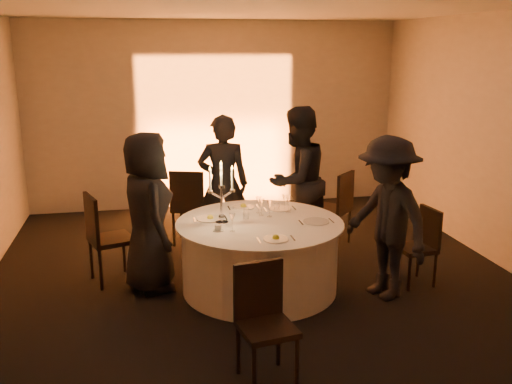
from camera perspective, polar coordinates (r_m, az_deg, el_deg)
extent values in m
plane|color=black|center=(6.38, 0.36, -9.61)|extent=(7.00, 7.00, 0.00)
plane|color=white|center=(5.84, 0.41, 18.36)|extent=(7.00, 7.00, 0.00)
plane|color=#B6AFA9|center=(9.35, -4.06, 7.64)|extent=(7.00, 0.00, 7.00)
plane|color=#B6AFA9|center=(2.74, 15.81, -9.87)|extent=(7.00, 0.00, 7.00)
cube|color=black|center=(9.34, -3.66, -1.44)|extent=(0.25, 0.12, 0.10)
cylinder|color=black|center=(6.38, 0.36, -9.49)|extent=(0.60, 0.60, 0.03)
cylinder|color=black|center=(6.24, 0.37, -6.47)|extent=(0.20, 0.20, 0.75)
cylinder|color=white|center=(6.24, 0.37, -6.47)|extent=(1.68, 1.68, 0.75)
cylinder|color=white|center=(6.11, 0.37, -3.09)|extent=(1.80, 1.80, 0.02)
cube|color=black|center=(6.61, -14.26, -4.63)|extent=(0.57, 0.57, 0.05)
cube|color=black|center=(6.47, -16.13, -2.56)|extent=(0.18, 0.44, 0.51)
cylinder|color=black|center=(6.57, -12.02, -6.94)|extent=(0.04, 0.04, 0.48)
cylinder|color=black|center=(6.92, -13.05, -5.90)|extent=(0.04, 0.04, 0.48)
cylinder|color=black|center=(6.47, -15.27, -7.48)|extent=(0.04, 0.04, 0.48)
cylinder|color=black|center=(6.82, -16.15, -6.40)|extent=(0.04, 0.04, 0.48)
cube|color=black|center=(7.70, -6.51, -1.53)|extent=(0.57, 0.57, 0.05)
cube|color=black|center=(7.44, -6.96, 0.11)|extent=(0.44, 0.19, 0.51)
cylinder|color=black|center=(7.91, -4.76, -2.96)|extent=(0.04, 0.04, 0.48)
cylinder|color=black|center=(8.00, -7.46, -2.83)|extent=(0.04, 0.04, 0.48)
cylinder|color=black|center=(7.55, -5.40, -3.83)|extent=(0.04, 0.04, 0.48)
cylinder|color=black|center=(7.65, -8.22, -3.68)|extent=(0.04, 0.04, 0.48)
cube|color=black|center=(7.67, 7.52, -1.74)|extent=(0.62, 0.62, 0.05)
cube|color=black|center=(7.51, 8.94, 0.02)|extent=(0.34, 0.34, 0.50)
cylinder|color=black|center=(7.98, 6.86, -2.91)|extent=(0.04, 0.04, 0.47)
cylinder|color=black|center=(7.66, 5.57, -3.61)|extent=(0.04, 0.04, 0.47)
cylinder|color=black|center=(7.83, 9.31, -3.35)|extent=(0.04, 0.04, 0.47)
cylinder|color=black|center=(7.50, 8.10, -4.09)|extent=(0.04, 0.04, 0.47)
cube|color=black|center=(6.60, 15.62, -5.46)|extent=(0.42, 0.42, 0.05)
cube|color=black|center=(6.62, 17.00, -3.35)|extent=(0.08, 0.38, 0.43)
cylinder|color=black|center=(6.71, 13.57, -6.91)|extent=(0.04, 0.04, 0.41)
cylinder|color=black|center=(6.46, 15.08, -7.87)|extent=(0.04, 0.04, 0.41)
cylinder|color=black|center=(6.88, 15.89, -6.53)|extent=(0.04, 0.04, 0.41)
cylinder|color=black|center=(6.64, 17.46, -7.44)|extent=(0.04, 0.04, 0.41)
cube|color=black|center=(4.58, 1.12, -13.52)|extent=(0.48, 0.48, 0.05)
cube|color=black|center=(4.63, 0.24, -9.70)|extent=(0.41, 0.11, 0.47)
cylinder|color=black|center=(4.50, -0.18, -17.50)|extent=(0.04, 0.04, 0.44)
cylinder|color=black|center=(4.62, 4.11, -16.61)|extent=(0.04, 0.04, 0.44)
cylinder|color=black|center=(4.78, -1.77, -15.40)|extent=(0.04, 0.04, 0.44)
cylinder|color=black|center=(4.90, 2.27, -14.64)|extent=(0.04, 0.04, 0.44)
imported|color=black|center=(6.21, -10.79, -2.02)|extent=(0.72, 0.95, 1.74)
imported|color=black|center=(7.26, -3.31, 0.78)|extent=(0.71, 0.52, 1.78)
imported|color=black|center=(7.23, 4.13, 1.12)|extent=(1.15, 1.10, 1.88)
imported|color=black|center=(6.07, 12.94, -2.58)|extent=(0.96, 1.26, 1.72)
cylinder|color=white|center=(6.21, -4.59, -2.69)|extent=(0.29, 0.29, 0.01)
cube|color=silver|center=(6.19, -6.16, -2.79)|extent=(0.01, 0.17, 0.01)
cube|color=silver|center=(6.23, -3.04, -2.61)|extent=(0.02, 0.17, 0.01)
sphere|color=yellow|center=(6.20, -4.60, -2.32)|extent=(0.07, 0.07, 0.07)
cylinder|color=white|center=(6.63, -1.27, -1.53)|extent=(0.25, 0.25, 0.01)
cube|color=silver|center=(6.61, -2.72, -1.61)|extent=(0.01, 0.17, 0.01)
cube|color=silver|center=(6.66, 0.17, -1.45)|extent=(0.02, 0.17, 0.01)
sphere|color=yellow|center=(6.62, -1.27, -1.18)|extent=(0.07, 0.07, 0.07)
cylinder|color=white|center=(6.57, 2.38, -1.68)|extent=(0.27, 0.27, 0.01)
cube|color=silver|center=(6.54, 0.93, -1.77)|extent=(0.02, 0.17, 0.01)
cube|color=silver|center=(6.62, 3.81, -1.60)|extent=(0.01, 0.17, 0.01)
cylinder|color=white|center=(6.13, 6.04, -2.95)|extent=(0.28, 0.28, 0.01)
cube|color=silver|center=(6.08, 4.51, -3.06)|extent=(0.02, 0.17, 0.01)
cube|color=silver|center=(6.18, 7.54, -2.86)|extent=(0.01, 0.17, 0.01)
cylinder|color=white|center=(5.56, 1.99, -4.73)|extent=(0.25, 0.25, 0.01)
cube|color=silver|center=(5.52, 0.27, -4.86)|extent=(0.02, 0.17, 0.01)
cube|color=silver|center=(5.60, 3.69, -4.62)|extent=(0.02, 0.17, 0.01)
sphere|color=yellow|center=(5.54, 1.99, -4.32)|extent=(0.07, 0.07, 0.07)
cylinder|color=white|center=(5.83, -3.80, -3.86)|extent=(0.11, 0.11, 0.01)
cylinder|color=white|center=(5.82, -3.80, -3.54)|extent=(0.07, 0.07, 0.06)
cylinder|color=white|center=(6.05, -3.43, -3.10)|extent=(0.14, 0.14, 0.02)
sphere|color=white|center=(6.03, -3.44, -2.52)|extent=(0.07, 0.07, 0.07)
cylinder|color=white|center=(5.99, -3.46, -1.27)|extent=(0.03, 0.03, 0.36)
cylinder|color=white|center=(5.94, -3.49, 0.55)|extent=(0.06, 0.06, 0.03)
cylinder|color=white|center=(5.92, -3.50, 1.69)|extent=(0.02, 0.02, 0.23)
cone|color=#FFA42D|center=(5.89, -3.53, 2.99)|extent=(0.02, 0.02, 0.04)
cylinder|color=white|center=(5.96, -4.03, -0.32)|extent=(0.13, 0.02, 0.09)
cylinder|color=white|center=(5.94, -4.59, 0.00)|extent=(0.05, 0.05, 0.03)
cylinder|color=white|center=(5.91, -4.61, 1.14)|extent=(0.02, 0.02, 0.23)
cone|color=#FFA42D|center=(5.88, -4.64, 2.44)|extent=(0.02, 0.02, 0.04)
cylinder|color=white|center=(5.97, -2.92, -0.26)|extent=(0.13, 0.02, 0.09)
cylinder|color=white|center=(5.97, -2.38, 0.11)|extent=(0.05, 0.05, 0.03)
cylinder|color=white|center=(5.94, -2.39, 1.24)|extent=(0.02, 0.02, 0.23)
cone|color=#FFA42D|center=(5.91, -2.40, 2.54)|extent=(0.02, 0.02, 0.04)
cylinder|color=white|center=(5.80, -2.38, -3.95)|extent=(0.06, 0.06, 0.01)
cylinder|color=white|center=(5.78, -2.39, -3.46)|extent=(0.01, 0.01, 0.10)
cone|color=white|center=(5.76, -2.40, -2.60)|extent=(0.07, 0.07, 0.09)
cylinder|color=white|center=(6.29, 1.35, -2.46)|extent=(0.06, 0.06, 0.01)
cylinder|color=white|center=(6.28, 1.35, -2.00)|extent=(0.01, 0.01, 0.10)
cone|color=white|center=(6.25, 1.36, -1.21)|extent=(0.07, 0.07, 0.09)
cylinder|color=white|center=(6.53, 2.87, -1.84)|extent=(0.06, 0.06, 0.01)
cylinder|color=white|center=(6.51, 2.88, -1.41)|extent=(0.01, 0.01, 0.10)
cone|color=white|center=(6.49, 2.89, -0.64)|extent=(0.07, 0.07, 0.09)
cylinder|color=white|center=(6.43, 0.26, -2.07)|extent=(0.06, 0.06, 0.01)
cylinder|color=white|center=(6.42, 0.26, -1.63)|extent=(0.01, 0.01, 0.10)
cone|color=white|center=(6.39, 0.26, -0.85)|extent=(0.07, 0.07, 0.09)
cylinder|color=white|center=(6.46, 3.23, -2.02)|extent=(0.06, 0.06, 0.01)
cylinder|color=white|center=(6.44, 3.24, -1.58)|extent=(0.01, 0.01, 0.10)
cone|color=white|center=(6.42, 3.25, -0.81)|extent=(0.07, 0.07, 0.09)
cylinder|color=white|center=(6.34, 0.55, -2.33)|extent=(0.06, 0.06, 0.01)
cylinder|color=white|center=(6.32, 0.55, -1.88)|extent=(0.01, 0.01, 0.10)
cone|color=white|center=(6.30, 0.56, -1.09)|extent=(0.07, 0.07, 0.09)
cylinder|color=white|center=(6.18, -1.01, -2.36)|extent=(0.07, 0.07, 0.09)
cylinder|color=white|center=(6.48, 2.08, -1.57)|extent=(0.07, 0.07, 0.09)
cylinder|color=white|center=(6.32, -0.97, -1.97)|extent=(0.07, 0.07, 0.09)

